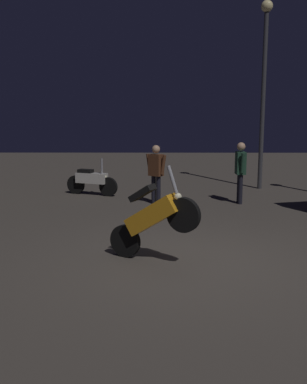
# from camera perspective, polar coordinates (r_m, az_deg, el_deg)

# --- Properties ---
(ground_plane) EXTENTS (40.00, 40.00, 0.00)m
(ground_plane) POSITION_cam_1_polar(r_m,az_deg,el_deg) (7.60, 4.22, -8.81)
(ground_plane) COLOR #4C443D
(motorcycle_orange_foreground) EXTENTS (1.50, 0.90, 1.63)m
(motorcycle_orange_foreground) POSITION_cam_1_polar(r_m,az_deg,el_deg) (7.38, -0.08, -3.32)
(motorcycle_orange_foreground) COLOR black
(motorcycle_orange_foreground) RESTS_ON ground_plane
(motorcycle_white_parked_left) EXTENTS (1.58, 0.69, 1.11)m
(motorcycle_white_parked_left) POSITION_cam_1_polar(r_m,az_deg,el_deg) (13.55, -7.82, 1.46)
(motorcycle_white_parked_left) COLOR black
(motorcycle_white_parked_left) RESTS_ON ground_plane
(person_rider_beside) EXTENTS (0.25, 0.66, 1.65)m
(person_rider_beside) POSITION_cam_1_polar(r_m,az_deg,el_deg) (12.32, 10.91, 3.07)
(person_rider_beside) COLOR black
(person_rider_beside) RESTS_ON ground_plane
(person_bystander_far) EXTENTS (0.58, 0.47, 1.58)m
(person_bystander_far) POSITION_cam_1_polar(r_m,az_deg,el_deg) (12.03, 0.32, 2.86)
(person_bystander_far) COLOR black
(person_bystander_far) RESTS_ON ground_plane
(streetlamp_far) EXTENTS (0.36, 0.36, 5.77)m
(streetlamp_far) POSITION_cam_1_polar(r_m,az_deg,el_deg) (14.85, 13.78, 14.25)
(streetlamp_far) COLOR #38383D
(streetlamp_far) RESTS_ON ground_plane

